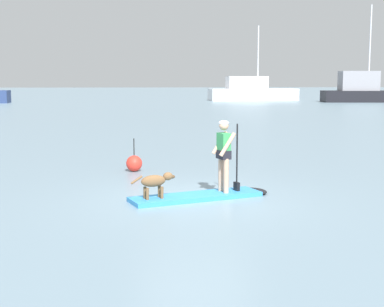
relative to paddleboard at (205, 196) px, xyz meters
The scene contains 7 objects.
ground_plane 0.23m from the paddleboard, 160.91° to the right, with size 400.00×400.00×0.00m, color slate.
paddleboard is the anchor object (origin of this frame).
person_paddler 1.11m from the paddleboard, 19.09° to the left, with size 0.67×0.58×1.65m.
dog 1.27m from the paddleboard, 160.91° to the right, with size 0.99×0.42×0.56m.
moored_boat_starboard 62.03m from the paddleboard, 77.59° to the left, with size 12.09×4.14×9.87m.
moored_boat_far_port 59.46m from the paddleboard, 64.29° to the left, with size 10.42×4.55×11.81m.
marker_buoy 4.17m from the paddleboard, 113.37° to the left, with size 0.47×0.47×0.97m.
Camera 1 is at (-1.20, -12.03, 2.65)m, focal length 51.06 mm.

